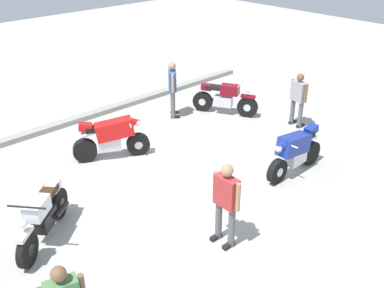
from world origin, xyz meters
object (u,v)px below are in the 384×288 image
object	(u,v)px
motorcycle_silver_cruiser	(43,216)
motorcycle_blue_sportbike	(295,151)
person_in_blue_shirt	(173,86)
motorcycle_maroon_cruiser	(225,98)
person_in_red_shirt	(226,199)
motorcycle_red_sportbike	(111,137)
person_in_gray_shirt	(298,97)

from	to	relation	value
motorcycle_silver_cruiser	motorcycle_blue_sportbike	world-z (taller)	motorcycle_blue_sportbike
motorcycle_blue_sportbike	person_in_blue_shirt	distance (m)	4.61
motorcycle_maroon_cruiser	person_in_red_shirt	bearing A→B (deg)	-74.48
motorcycle_silver_cruiser	motorcycle_maroon_cruiser	xyz separation A→B (m)	(6.96, 1.84, 0.00)
motorcycle_maroon_cruiser	person_in_red_shirt	distance (m)	6.23
motorcycle_red_sportbike	person_in_gray_shirt	size ratio (longest dim) A/B	1.12
motorcycle_red_sportbike	person_in_red_shirt	size ratio (longest dim) A/B	1.07
motorcycle_silver_cruiser	person_in_red_shirt	xyz separation A→B (m)	(2.43, -2.42, 0.45)
motorcycle_red_sportbike	motorcycle_blue_sportbike	distance (m)	4.55
motorcycle_silver_cruiser	motorcycle_maroon_cruiser	bearing A→B (deg)	154.71
person_in_red_shirt	motorcycle_red_sportbike	bearing A→B (deg)	-93.79
person_in_blue_shirt	person_in_gray_shirt	distance (m)	3.73
motorcycle_silver_cruiser	motorcycle_maroon_cruiser	world-z (taller)	same
motorcycle_blue_sportbike	person_in_gray_shirt	bearing A→B (deg)	-146.63
motorcycle_silver_cruiser	person_in_gray_shirt	world-z (taller)	person_in_gray_shirt
motorcycle_blue_sportbike	person_in_gray_shirt	distance (m)	2.80
motorcycle_maroon_cruiser	person_in_blue_shirt	distance (m)	1.68
motorcycle_blue_sportbike	person_in_blue_shirt	bearing A→B (deg)	-92.29
motorcycle_silver_cruiser	person_in_blue_shirt	size ratio (longest dim) A/B	0.98
person_in_blue_shirt	motorcycle_silver_cruiser	bearing A→B (deg)	-115.48
person_in_red_shirt	person_in_gray_shirt	size ratio (longest dim) A/B	1.05
motorcycle_blue_sportbike	person_in_gray_shirt	world-z (taller)	person_in_gray_shirt
motorcycle_silver_cruiser	person_in_gray_shirt	xyz separation A→B (m)	(7.85, -0.23, 0.39)
person_in_blue_shirt	person_in_gray_shirt	size ratio (longest dim) A/B	1.07
motorcycle_maroon_cruiser	motorcycle_red_sportbike	size ratio (longest dim) A/B	1.05
motorcycle_silver_cruiser	person_in_red_shirt	size ratio (longest dim) A/B	0.99
motorcycle_blue_sportbike	motorcycle_silver_cruiser	bearing A→B (deg)	-18.54
person_in_blue_shirt	motorcycle_blue_sportbike	bearing A→B (deg)	-53.40
person_in_red_shirt	person_in_gray_shirt	world-z (taller)	person_in_red_shirt
motorcycle_silver_cruiser	motorcycle_blue_sportbike	bearing A→B (deg)	122.08
motorcycle_silver_cruiser	person_in_red_shirt	distance (m)	3.46
motorcycle_blue_sportbike	person_in_red_shirt	world-z (taller)	person_in_red_shirt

